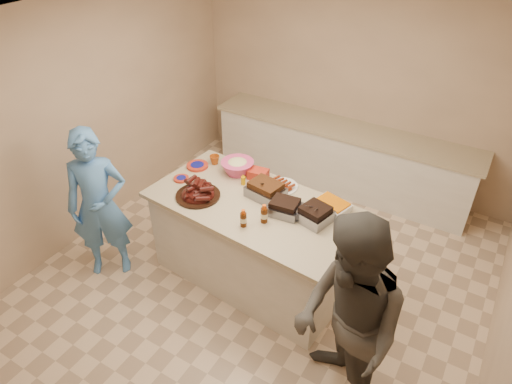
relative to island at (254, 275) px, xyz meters
The scene contains 19 objects.
room 0.10m from the island, 28.70° to the right, with size 4.50×5.00×2.70m, color tan, non-canonical shape.
back_counter 2.20m from the island, 87.55° to the left, with size 3.60×0.64×0.90m, color silver, non-canonical shape.
island is the anchor object (origin of this frame).
rib_platter 1.13m from the island, 160.51° to the right, with size 0.45×0.45×0.18m, color #410F0C, non-canonical shape.
pulled_pork_tray 1.00m from the island, 71.60° to the left, with size 0.35×0.27×0.11m, color #47230F.
brisket_tray 1.04m from the island, ahead, with size 0.29×0.25×0.09m, color black.
roasting_pan 1.17m from the island, ahead, with size 0.27×0.27×0.11m, color gray.
coleslaw_bowl 1.14m from the island, 138.34° to the left, with size 0.35×0.35×0.24m, color #C93C73, non-canonical shape.
sausage_plate 1.06m from the island, 74.37° to the left, with size 0.33×0.33×0.06m, color silver.
mac_cheese_dish 1.24m from the island, 24.00° to the left, with size 0.32×0.24×0.09m, color #D56F01.
bbq_bottle_a 1.05m from the island, 73.30° to the right, with size 0.06×0.06×0.18m, color #401A04.
bbq_bottle_b 1.03m from the island, 40.58° to the right, with size 0.06×0.06×0.19m, color #401A04.
mustard_bottle 1.04m from the island, 138.90° to the left, with size 0.05×0.05×0.12m, color #D39500.
sauce_bowl 1.00m from the island, 84.33° to the left, with size 0.14×0.04×0.14m, color silver.
plate_stack_large 1.34m from the island, 163.43° to the left, with size 0.24×0.24×0.03m, color #A12717.
plate_stack_small 1.31m from the island, behind, with size 0.16×0.16×0.02m, color #A12717.
plastic_cup 1.30m from the island, 151.16° to the left, with size 0.11×0.10×0.11m, color #97430F.
basket_stack 1.08m from the island, 114.61° to the left, with size 0.20×0.15×0.10m, color #A12717.
guest_blue 1.58m from the island, 154.08° to the right, with size 0.62×1.70×0.41m, color #4F8BD7.
Camera 1 is at (1.77, -3.03, 3.62)m, focal length 32.00 mm.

